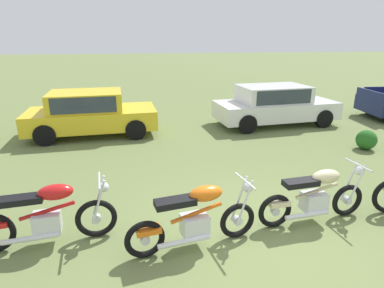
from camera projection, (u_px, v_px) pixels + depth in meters
ground_plane at (253, 236)px, 5.27m from camera, size 120.00×120.00×0.00m
motorcycle_red at (46, 216)px, 4.92m from camera, size 2.14×0.69×1.02m
motorcycle_orange at (195, 218)px, 4.86m from camera, size 2.08×0.78×1.02m
motorcycle_cream at (315, 196)px, 5.56m from camera, size 2.04×0.66×1.02m
car_yellow at (90, 111)px, 10.45m from camera, size 4.17×2.13×1.43m
car_white at (274, 103)px, 11.70m from camera, size 4.48×2.20×1.43m
shrub_low at (366, 140)px, 9.25m from camera, size 0.57×0.57×0.56m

